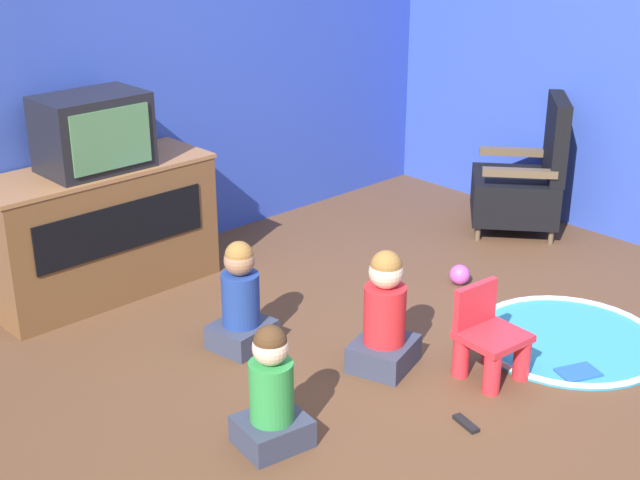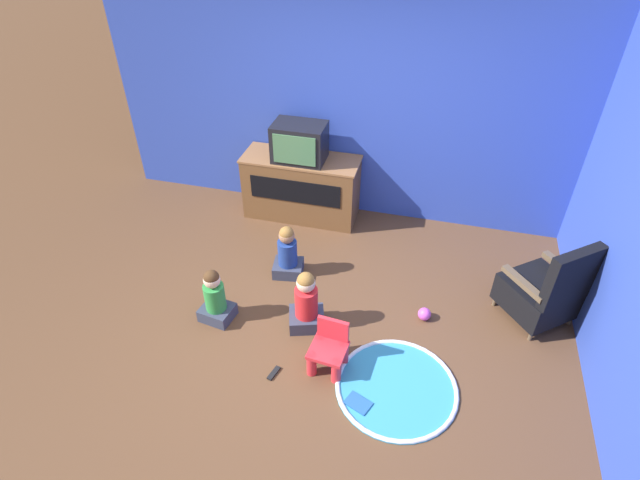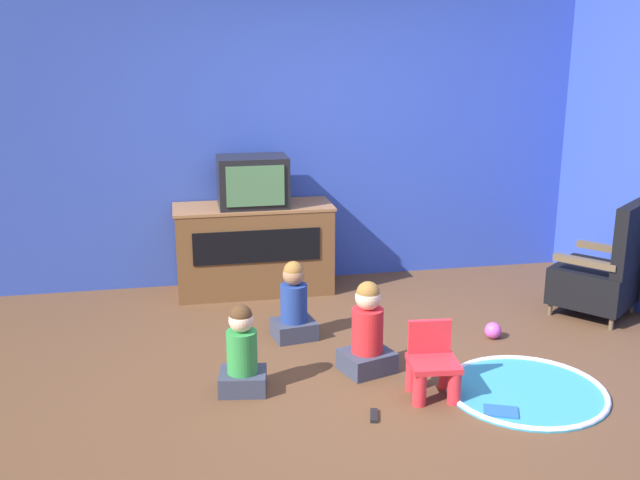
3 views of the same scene
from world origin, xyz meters
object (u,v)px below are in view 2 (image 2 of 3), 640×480
at_px(black_armchair, 544,291).
at_px(child_watching_left, 215,298).
at_px(child_watching_right, 288,254).
at_px(remote_control, 274,373).
at_px(child_watching_center, 306,304).
at_px(book, 358,403).
at_px(tv_cabinet, 301,186).
at_px(television, 299,142).
at_px(yellow_kid_chair, 329,351).
at_px(toy_ball, 424,314).

distance_m(black_armchair, child_watching_left, 3.05).
distance_m(child_watching_right, remote_control, 1.34).
bearing_deg(child_watching_center, black_armchair, -1.10).
distance_m(child_watching_right, book, 1.76).
distance_m(child_watching_left, remote_control, 0.92).
relative_size(tv_cabinet, child_watching_left, 2.34).
bearing_deg(child_watching_center, television, 90.05).
bearing_deg(television, child_watching_center, -71.97).
bearing_deg(child_watching_right, tv_cabinet, 89.78).
distance_m(yellow_kid_chair, book, 0.49).
xyz_separation_m(yellow_kid_chair, remote_control, (-0.43, -0.21, -0.18)).
distance_m(child_watching_center, child_watching_right, 0.77).
distance_m(black_armchair, book, 2.03).
xyz_separation_m(black_armchair, toy_ball, (-1.03, -0.28, -0.29)).
bearing_deg(yellow_kid_chair, child_watching_left, 171.41).
height_order(yellow_kid_chair, child_watching_center, child_watching_center).
relative_size(child_watching_right, toy_ball, 4.80).
distance_m(book, remote_control, 0.77).
bearing_deg(child_watching_left, book, -13.43).
xyz_separation_m(toy_ball, remote_control, (-1.18, -0.98, -0.05)).
height_order(yellow_kid_chair, remote_control, yellow_kid_chair).
height_order(black_armchair, child_watching_left, black_armchair).
xyz_separation_m(black_armchair, child_watching_right, (-2.49, 0.02, -0.09)).
distance_m(tv_cabinet, yellow_kid_chair, 2.36).
height_order(tv_cabinet, black_armchair, black_armchair).
relative_size(tv_cabinet, yellow_kid_chair, 2.96).
bearing_deg(child_watching_right, black_armchair, -9.66).
bearing_deg(yellow_kid_chair, book, -39.38).
bearing_deg(child_watching_left, remote_control, -25.31).
bearing_deg(toy_ball, child_watching_center, -161.54).
height_order(child_watching_left, remote_control, child_watching_left).
xyz_separation_m(black_armchair, yellow_kid_chair, (-1.78, -1.05, -0.16)).
height_order(book, remote_control, book).
bearing_deg(yellow_kid_chair, child_watching_center, 132.50).
height_order(tv_cabinet, child_watching_left, tv_cabinet).
bearing_deg(television, black_armchair, -22.40).
bearing_deg(toy_ball, television, 139.83).
height_order(black_armchair, child_watching_right, black_armchair).
bearing_deg(remote_control, toy_ball, -35.35).
xyz_separation_m(television, book, (1.21, -2.47, -0.98)).
xyz_separation_m(tv_cabinet, remote_control, (0.45, -2.39, -0.39)).
xyz_separation_m(television, child_watching_center, (0.56, -1.73, -0.72)).
bearing_deg(book, television, -41.65).
bearing_deg(tv_cabinet, child_watching_right, -81.13).
xyz_separation_m(yellow_kid_chair, toy_ball, (0.75, 0.77, -0.13)).
xyz_separation_m(child_watching_center, child_watching_right, (-0.39, 0.66, -0.02)).
height_order(toy_ball, book, toy_ball).
height_order(tv_cabinet, child_watching_center, tv_cabinet).
xyz_separation_m(child_watching_left, child_watching_right, (0.46, 0.79, 0.01)).
bearing_deg(book, child_watching_center, -26.61).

